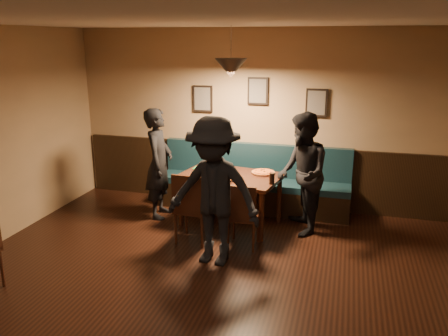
# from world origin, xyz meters

# --- Properties ---
(floor) EXTENTS (7.00, 7.00, 0.00)m
(floor) POSITION_xyz_m (0.00, 0.00, 0.00)
(floor) COLOR black
(floor) RESTS_ON ground
(ceiling) EXTENTS (7.00, 7.00, 0.00)m
(ceiling) POSITION_xyz_m (0.00, 0.00, 2.80)
(ceiling) COLOR silver
(ceiling) RESTS_ON ground
(wall_back) EXTENTS (6.00, 0.00, 6.00)m
(wall_back) POSITION_xyz_m (0.00, 3.50, 1.40)
(wall_back) COLOR #8C704F
(wall_back) RESTS_ON ground
(wainscot) EXTENTS (5.88, 0.06, 1.00)m
(wainscot) POSITION_xyz_m (0.00, 3.47, 0.50)
(wainscot) COLOR black
(wainscot) RESTS_ON ground
(booth_bench) EXTENTS (3.00, 0.60, 1.00)m
(booth_bench) POSITION_xyz_m (0.00, 3.20, 0.50)
(booth_bench) COLOR #0F232D
(booth_bench) RESTS_ON ground
(picture_left) EXTENTS (0.32, 0.04, 0.42)m
(picture_left) POSITION_xyz_m (-0.90, 3.47, 1.70)
(picture_left) COLOR black
(picture_left) RESTS_ON wall_back
(picture_center) EXTENTS (0.32, 0.04, 0.42)m
(picture_center) POSITION_xyz_m (0.00, 3.47, 1.85)
(picture_center) COLOR black
(picture_center) RESTS_ON wall_back
(picture_right) EXTENTS (0.32, 0.04, 0.42)m
(picture_right) POSITION_xyz_m (0.90, 3.47, 1.70)
(picture_right) COLOR black
(picture_right) RESTS_ON wall_back
(pendant_lamp) EXTENTS (0.44, 0.44, 0.25)m
(pendant_lamp) POSITION_xyz_m (-0.19, 2.53, 2.25)
(pendant_lamp) COLOR black
(pendant_lamp) RESTS_ON ceiling
(dining_table) EXTENTS (1.53, 1.12, 0.75)m
(dining_table) POSITION_xyz_m (-0.19, 2.53, 0.37)
(dining_table) COLOR black
(dining_table) RESTS_ON floor
(chair_near_left) EXTENTS (0.44, 0.44, 0.97)m
(chair_near_left) POSITION_xyz_m (-0.51, 1.85, 0.48)
(chair_near_left) COLOR black
(chair_near_left) RESTS_ON floor
(chair_near_right) EXTENTS (0.39, 0.39, 0.87)m
(chair_near_right) POSITION_xyz_m (0.16, 1.88, 0.44)
(chair_near_right) COLOR black
(chair_near_right) RESTS_ON floor
(diner_left) EXTENTS (0.48, 0.66, 1.66)m
(diner_left) POSITION_xyz_m (-1.30, 2.56, 0.83)
(diner_left) COLOR black
(diner_left) RESTS_ON floor
(diner_right) EXTENTS (0.85, 0.97, 1.69)m
(diner_right) POSITION_xyz_m (0.82, 2.53, 0.85)
(diner_right) COLOR black
(diner_right) RESTS_ON floor
(diner_front) EXTENTS (1.23, 0.80, 1.79)m
(diner_front) POSITION_xyz_m (-0.08, 1.35, 0.89)
(diner_front) COLOR black
(diner_front) RESTS_ON floor
(pizza_a) EXTENTS (0.39, 0.39, 0.04)m
(pizza_a) POSITION_xyz_m (-0.55, 2.61, 0.77)
(pizza_a) COLOR gold
(pizza_a) RESTS_ON dining_table
(pizza_b) EXTENTS (0.51, 0.51, 0.04)m
(pizza_b) POSITION_xyz_m (-0.20, 2.37, 0.77)
(pizza_b) COLOR orange
(pizza_b) RESTS_ON dining_table
(pizza_c) EXTENTS (0.41, 0.41, 0.04)m
(pizza_c) POSITION_xyz_m (0.25, 2.73, 0.77)
(pizza_c) COLOR #C15A24
(pizza_c) RESTS_ON dining_table
(soda_glass) EXTENTS (0.08, 0.08, 0.15)m
(soda_glass) POSITION_xyz_m (0.45, 2.28, 0.83)
(soda_glass) COLOR black
(soda_glass) RESTS_ON dining_table
(tabasco_bottle) EXTENTS (0.03, 0.03, 0.11)m
(tabasco_bottle) POSITION_xyz_m (0.39, 2.53, 0.80)
(tabasco_bottle) COLOR maroon
(tabasco_bottle) RESTS_ON dining_table
(napkin_a) EXTENTS (0.16, 0.16, 0.01)m
(napkin_a) POSITION_xyz_m (-0.74, 2.75, 0.75)
(napkin_a) COLOR #217C33
(napkin_a) RESTS_ON dining_table
(napkin_b) EXTENTS (0.16, 0.16, 0.01)m
(napkin_b) POSITION_xyz_m (-0.74, 2.25, 0.75)
(napkin_b) COLOR #1B6724
(napkin_b) RESTS_ON dining_table
(cutlery_set) EXTENTS (0.19, 0.03, 0.00)m
(cutlery_set) POSITION_xyz_m (-0.25, 2.18, 0.75)
(cutlery_set) COLOR silver
(cutlery_set) RESTS_ON dining_table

